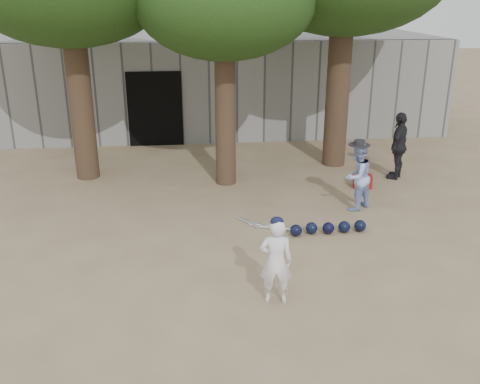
{
  "coord_description": "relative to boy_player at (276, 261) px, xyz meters",
  "views": [
    {
      "loc": [
        -0.36,
        -8.03,
        4.36
      ],
      "look_at": [
        0.6,
        1.0,
        0.95
      ],
      "focal_mm": 40.0,
      "sensor_mm": 36.0,
      "label": 1
    }
  ],
  "objects": [
    {
      "name": "spectator_blue",
      "position": [
        2.3,
        3.43,
        0.06
      ],
      "size": [
        0.89,
        0.86,
        1.45
      ],
      "primitive_type": "imported",
      "rotation": [
        0.0,
        0.0,
        3.78
      ],
      "color": "#9AB2EE",
      "rests_on": "ground"
    },
    {
      "name": "back_building",
      "position": [
        -0.9,
        11.51,
        0.83
      ],
      "size": [
        16.0,
        5.24,
        3.0
      ],
      "color": "gray",
      "rests_on": "ground"
    },
    {
      "name": "boy_player",
      "position": [
        0.0,
        0.0,
        0.0
      ],
      "size": [
        0.53,
        0.38,
        1.33
      ],
      "primitive_type": "imported",
      "rotation": [
        0.0,
        0.0,
        3.01
      ],
      "color": "white",
      "rests_on": "ground"
    },
    {
      "name": "spectator_dark",
      "position": [
        3.95,
        5.29,
        0.16
      ],
      "size": [
        0.91,
        1.02,
        1.66
      ],
      "primitive_type": "imported",
      "rotation": [
        0.0,
        0.0,
        4.06
      ],
      "color": "black",
      "rests_on": "ground"
    },
    {
      "name": "bat_pile",
      "position": [
        0.2,
        2.72,
        -0.64
      ],
      "size": [
        1.1,
        0.83,
        0.06
      ],
      "color": "silver",
      "rests_on": "ground"
    },
    {
      "name": "helmet_row",
      "position": [
        1.41,
        2.26,
        -0.55
      ],
      "size": [
        1.51,
        0.31,
        0.23
      ],
      "color": "black",
      "rests_on": "ground"
    },
    {
      "name": "ground",
      "position": [
        -0.9,
        1.18,
        -0.67
      ],
      "size": [
        70.0,
        70.0,
        0.0
      ],
      "primitive_type": "plane",
      "color": "#937C5E",
      "rests_on": "ground"
    },
    {
      "name": "red_bag",
      "position": [
        2.9,
        4.71,
        -0.52
      ],
      "size": [
        0.48,
        0.4,
        0.3
      ],
      "primitive_type": "cube",
      "rotation": [
        0.0,
        0.0,
        -0.22
      ],
      "color": "maroon",
      "rests_on": "ground"
    }
  ]
}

